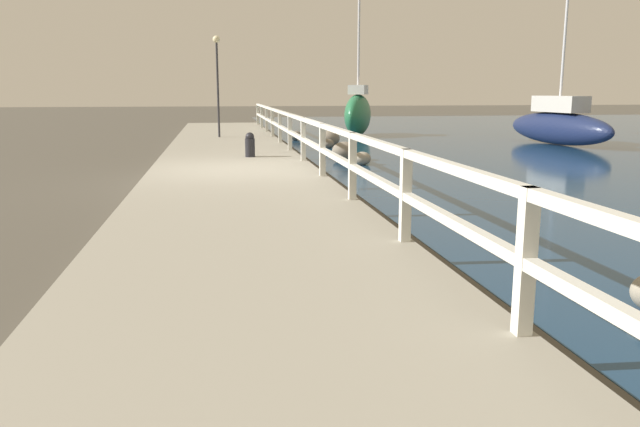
{
  "coord_description": "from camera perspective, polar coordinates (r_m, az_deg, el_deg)",
  "views": [
    {
      "loc": [
        -0.32,
        -12.16,
        1.75
      ],
      "look_at": [
        1.34,
        -2.16,
        -0.25
      ],
      "focal_mm": 35.0,
      "sensor_mm": 36.0,
      "label": 1
    }
  ],
  "objects": [
    {
      "name": "boulder_upstream",
      "position": [
        19.36,
        0.74,
        6.4
      ],
      "size": [
        0.38,
        0.34,
        0.29
      ],
      "color": "slate",
      "rests_on": "ground"
    },
    {
      "name": "railing",
      "position": [
        12.33,
        -0.74,
        7.15
      ],
      "size": [
        0.1,
        32.5,
        0.93
      ],
      "color": "silver",
      "rests_on": "dock_walkway"
    },
    {
      "name": "dock_lamp",
      "position": [
        20.83,
        -9.38,
        13.07
      ],
      "size": [
        0.23,
        0.23,
        3.22
      ],
      "color": "#2D2D33",
      "rests_on": "dock_walkway"
    },
    {
      "name": "sailboat_green",
      "position": [
        24.7,
        3.48,
        9.13
      ],
      "size": [
        2.01,
        3.17,
        6.19
      ],
      "rotation": [
        0.0,
        0.0,
        -0.39
      ],
      "color": "#236B42",
      "rests_on": "water_surface"
    },
    {
      "name": "boulder_mid_strip",
      "position": [
        14.98,
        3.87,
        5.05
      ],
      "size": [
        0.43,
        0.38,
        0.32
      ],
      "color": "gray",
      "rests_on": "ground"
    },
    {
      "name": "dock_walkway",
      "position": [
        12.27,
        -7.84,
        3.46
      ],
      "size": [
        3.26,
        36.0,
        0.25
      ],
      "color": "gray",
      "rests_on": "ground"
    },
    {
      "name": "mooring_bollard",
      "position": [
        14.48,
        -6.42,
        6.28
      ],
      "size": [
        0.23,
        0.23,
        0.56
      ],
      "color": "black",
      "rests_on": "dock_walkway"
    },
    {
      "name": "ground_plane",
      "position": [
        12.29,
        -7.82,
        2.87
      ],
      "size": [
        120.0,
        120.0,
        0.0
      ],
      "primitive_type": "plane",
      "color": "#4C473D"
    },
    {
      "name": "boulder_water_edge",
      "position": [
        22.46,
        -2.26,
        7.13
      ],
      "size": [
        0.46,
        0.41,
        0.34
      ],
      "color": "slate",
      "rests_on": "ground"
    },
    {
      "name": "boulder_far_strip",
      "position": [
        20.09,
        0.87,
        6.88
      ],
      "size": [
        0.66,
        0.6,
        0.5
      ],
      "color": "slate",
      "rests_on": "ground"
    },
    {
      "name": "sailboat_navy",
      "position": [
        22.08,
        20.97,
        7.59
      ],
      "size": [
        1.53,
        5.21,
        5.96
      ],
      "rotation": [
        0.0,
        0.0,
        0.1
      ],
      "color": "#192347",
      "rests_on": "water_surface"
    },
    {
      "name": "boulder_downstream",
      "position": [
        15.95,
        2.25,
        5.73
      ],
      "size": [
        0.64,
        0.58,
        0.48
      ],
      "color": "slate",
      "rests_on": "ground"
    }
  ]
}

